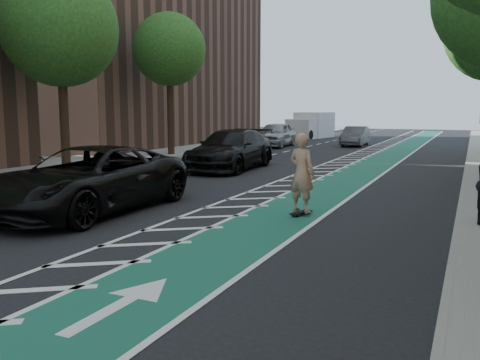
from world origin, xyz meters
The scene contains 19 objects.
ground centered at (0.00, 0.00, 0.00)m, with size 120.00×120.00×0.00m, color black.
bike_lane centered at (3.00, 10.00, 0.01)m, with size 2.00×90.00×0.01m, color #195848.
buffer_strip centered at (1.50, 10.00, 0.01)m, with size 1.40×90.00×0.01m, color silver.
sidewalk_left centered at (-9.50, 10.00, 0.07)m, with size 5.00×90.00×0.15m, color gray.
curb_right centered at (7.05, 10.00, 0.08)m, with size 0.12×90.00×0.16m, color gray.
curb_left centered at (-7.05, 10.00, 0.08)m, with size 0.12×90.00×0.16m, color gray.
building_left_far centered at (-17.50, 24.00, 9.00)m, with size 14.00×22.00×18.00m, color brown.
tree_l_c centered at (-7.90, 8.00, 5.77)m, with size 4.20×4.20×7.90m.
tree_l_d centered at (-7.90, 16.00, 5.77)m, with size 4.20×4.20×7.90m.
skateboard centered at (3.45, 3.89, 0.08)m, with size 0.41×0.74×0.10m.
skateboarder centered at (3.45, 3.89, 1.08)m, with size 0.72×0.47×1.97m, color tan.
suv_near centered at (-1.71, 2.09, 0.84)m, with size 2.80×6.07×1.69m, color black.
suv_far centered at (-2.40, 12.00, 0.86)m, with size 2.41×5.94×1.72m, color black.
car_silver centered at (-5.27, 25.09, 0.85)m, with size 2.02×5.01×1.71m, color #9B9A9F.
car_grey centered at (-0.36, 28.14, 0.69)m, with size 1.46×4.18×1.38m, color #555358.
box_truck centered at (-6.14, 36.51, 1.05)m, with size 3.14×5.75×2.28m.
barrel_a centered at (-3.80, 4.20, 0.38)m, with size 0.59×0.59×0.81m.
barrel_b centered at (-1.80, 14.00, 0.41)m, with size 0.64×0.64×0.87m.
barrel_c centered at (-4.00, 14.50, 0.48)m, with size 0.74×0.74×1.01m.
Camera 1 is at (7.26, -8.04, 2.67)m, focal length 38.00 mm.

